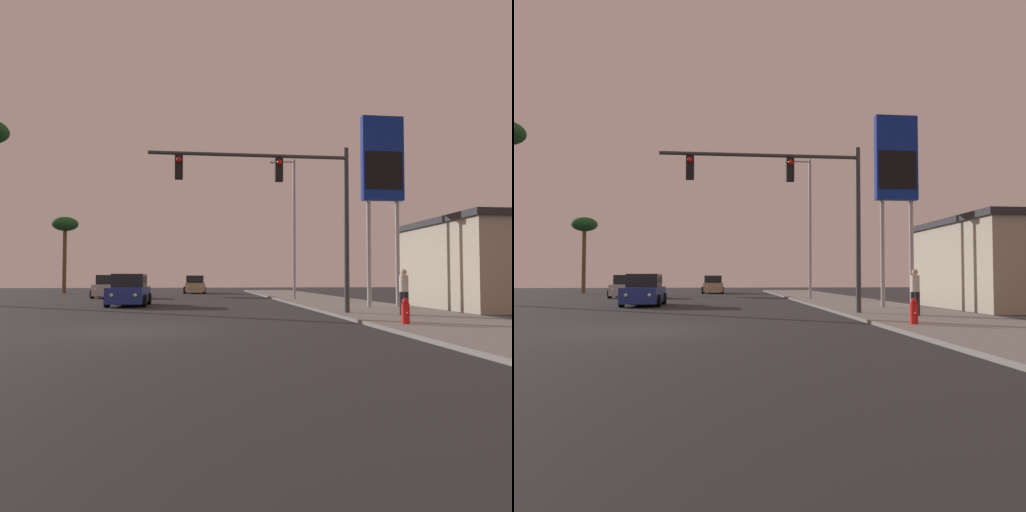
{
  "view_description": "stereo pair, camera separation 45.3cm",
  "coord_description": "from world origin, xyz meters",
  "views": [
    {
      "loc": [
        1.74,
        -14.37,
        1.48
      ],
      "look_at": [
        4.79,
        10.79,
        2.58
      ],
      "focal_mm": 35.0,
      "sensor_mm": 36.0,
      "label": 1
    },
    {
      "loc": [
        2.19,
        -14.42,
        1.48
      ],
      "look_at": [
        4.79,
        10.79,
        2.58
      ],
      "focal_mm": 35.0,
      "sensor_mm": 36.0,
      "label": 2
    }
  ],
  "objects": [
    {
      "name": "car_blue",
      "position": [
        -1.72,
        12.49,
        0.76
      ],
      "size": [
        2.04,
        4.32,
        1.68
      ],
      "rotation": [
        0.0,
        0.0,
        3.13
      ],
      "color": "navy",
      "rests_on": "ground"
    },
    {
      "name": "fire_hydrant",
      "position": [
        7.91,
        -0.23,
        0.49
      ],
      "size": [
        0.24,
        0.34,
        0.76
      ],
      "color": "red",
      "rests_on": "sidewalk_right"
    },
    {
      "name": "street_lamp",
      "position": [
        7.9,
        17.08,
        5.12
      ],
      "size": [
        1.74,
        0.24,
        9.0
      ],
      "color": "#99999E",
      "rests_on": "sidewalk_right"
    },
    {
      "name": "pedestrian_on_sidewalk",
      "position": [
        9.26,
        2.97,
        1.03
      ],
      "size": [
        0.34,
        0.32,
        1.67
      ],
      "color": "#23232D",
      "rests_on": "sidewalk_right"
    },
    {
      "name": "ground_plane",
      "position": [
        0.0,
        0.0,
        0.0
      ],
      "size": [
        120.0,
        120.0,
        0.0
      ],
      "primitive_type": "plane",
      "color": "#28282B"
    },
    {
      "name": "palm_tree_far",
      "position": [
        -10.45,
        34.0,
        6.19
      ],
      "size": [
        2.4,
        2.4,
        7.18
      ],
      "color": "brown",
      "rests_on": "ground"
    },
    {
      "name": "car_tan",
      "position": [
        1.65,
        33.34,
        0.76
      ],
      "size": [
        2.04,
        4.33,
        1.68
      ],
      "rotation": [
        0.0,
        0.0,
        3.17
      ],
      "color": "tan",
      "rests_on": "ground"
    },
    {
      "name": "car_silver",
      "position": [
        -4.66,
        23.62,
        0.76
      ],
      "size": [
        2.04,
        4.34,
        1.68
      ],
      "rotation": [
        0.0,
        0.0,
        3.18
      ],
      "color": "#B7B7BC",
      "rests_on": "ground"
    },
    {
      "name": "gas_station_sign",
      "position": [
        10.5,
        8.12,
        6.62
      ],
      "size": [
        2.0,
        0.42,
        9.0
      ],
      "color": "#99999E",
      "rests_on": "sidewalk_right"
    },
    {
      "name": "sidewalk_right",
      "position": [
        9.5,
        10.0,
        0.06
      ],
      "size": [
        5.0,
        60.0,
        0.12
      ],
      "color": "gray",
      "rests_on": "ground"
    },
    {
      "name": "traffic_light_mast",
      "position": [
        5.38,
        4.61,
        4.75
      ],
      "size": [
        7.8,
        0.36,
        6.5
      ],
      "color": "#38383D",
      "rests_on": "sidewalk_right"
    }
  ]
}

